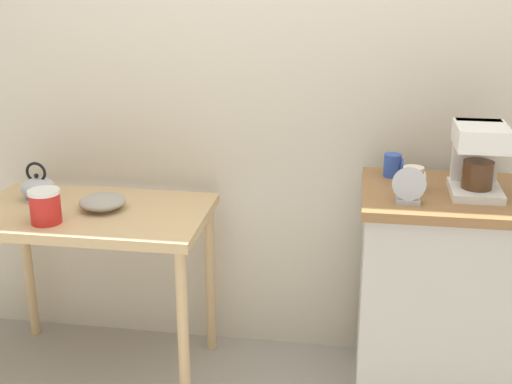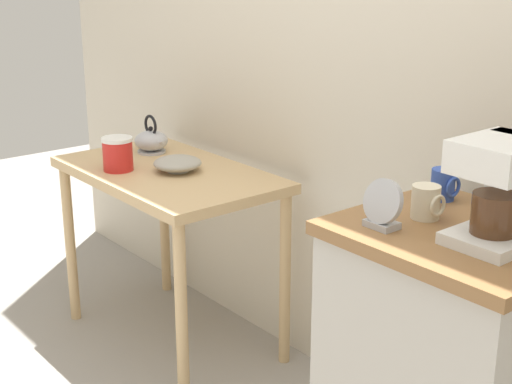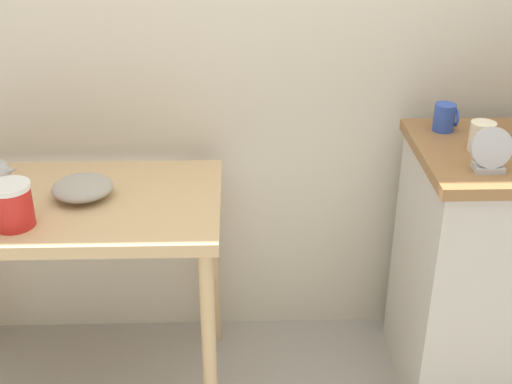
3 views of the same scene
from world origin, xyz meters
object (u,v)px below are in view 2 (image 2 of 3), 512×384
object	(u,v)px
teakettle	(151,141)
mug_small_cream	(426,202)
mug_blue	(444,185)
coffee_maker	(504,186)
bowl_stoneware	(177,163)
table_clock	(383,207)
canister_enamel	(118,154)

from	to	relation	value
teakettle	mug_small_cream	bearing A→B (deg)	-3.30
teakettle	mug_small_cream	distance (m)	1.54
teakettle	mug_blue	distance (m)	1.47
coffee_maker	bowl_stoneware	bearing A→B (deg)	179.63
bowl_stoneware	table_clock	world-z (taller)	table_clock
mug_blue	coffee_maker	bearing A→B (deg)	-28.37
bowl_stoneware	mug_blue	distance (m)	1.17
canister_enamel	coffee_maker	world-z (taller)	coffee_maker
canister_enamel	mug_blue	bearing A→B (deg)	13.62
mug_small_cream	table_clock	xyz separation A→B (m)	(-0.03, -0.14, 0.01)
bowl_stoneware	mug_blue	xyz separation A→B (m)	(1.15, 0.15, 0.16)
canister_enamel	mug_small_cream	size ratio (longest dim) A/B	1.48
coffee_maker	table_clock	xyz separation A→B (m)	(-0.25, -0.15, -0.08)
teakettle	canister_enamel	size ratio (longest dim) A/B	1.31
teakettle	mug_small_cream	size ratio (longest dim) A/B	1.93
table_clock	canister_enamel	bearing A→B (deg)	-179.48
teakettle	coffee_maker	bearing A→B (deg)	-2.69
table_clock	coffee_maker	bearing A→B (deg)	31.27
mug_blue	teakettle	bearing A→B (deg)	-177.10
bowl_stoneware	coffee_maker	size ratio (longest dim) A/B	0.73
bowl_stoneware	canister_enamel	size ratio (longest dim) A/B	1.42
teakettle	table_clock	size ratio (longest dim) A/B	1.34
bowl_stoneware	teakettle	world-z (taller)	teakettle
bowl_stoneware	table_clock	xyz separation A→B (m)	(1.20, -0.16, 0.18)
teakettle	table_clock	bearing A→B (deg)	-8.76
mug_small_cream	table_clock	world-z (taller)	table_clock
teakettle	table_clock	xyz separation A→B (m)	(1.51, -0.23, 0.16)
canister_enamel	mug_blue	world-z (taller)	mug_blue
coffee_maker	mug_small_cream	xyz separation A→B (m)	(-0.22, -0.01, -0.10)
coffee_maker	mug_small_cream	size ratio (longest dim) A/B	2.89
mug_blue	mug_small_cream	bearing A→B (deg)	-67.06
teakettle	coffee_maker	size ratio (longest dim) A/B	0.67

